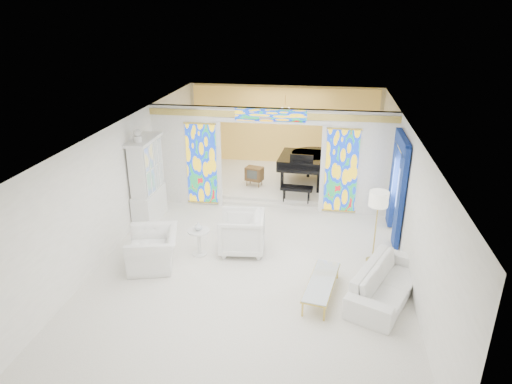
% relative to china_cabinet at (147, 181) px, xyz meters
% --- Properties ---
extents(floor, '(12.00, 12.00, 0.00)m').
position_rel_china_cabinet_xyz_m(floor, '(3.22, -0.60, -1.17)').
color(floor, white).
rests_on(floor, ground).
extents(ceiling, '(7.00, 12.00, 0.02)m').
position_rel_china_cabinet_xyz_m(ceiling, '(3.22, -0.60, 1.83)').
color(ceiling, silver).
rests_on(ceiling, wall_back).
extents(wall_back, '(7.00, 0.02, 3.00)m').
position_rel_china_cabinet_xyz_m(wall_back, '(3.22, 5.40, 0.33)').
color(wall_back, white).
rests_on(wall_back, floor).
extents(wall_front, '(7.00, 0.02, 3.00)m').
position_rel_china_cabinet_xyz_m(wall_front, '(3.22, -6.60, 0.33)').
color(wall_front, white).
rests_on(wall_front, floor).
extents(wall_left, '(0.02, 12.00, 3.00)m').
position_rel_china_cabinet_xyz_m(wall_left, '(-0.28, -0.60, 0.33)').
color(wall_left, white).
rests_on(wall_left, floor).
extents(wall_right, '(0.02, 12.00, 3.00)m').
position_rel_china_cabinet_xyz_m(wall_right, '(6.72, -0.60, 0.33)').
color(wall_right, white).
rests_on(wall_right, floor).
extents(partition_wall, '(7.00, 0.22, 3.00)m').
position_rel_china_cabinet_xyz_m(partition_wall, '(3.22, 1.40, 0.48)').
color(partition_wall, white).
rests_on(partition_wall, floor).
extents(stained_glass_left, '(0.90, 0.04, 2.40)m').
position_rel_china_cabinet_xyz_m(stained_glass_left, '(1.19, 1.29, 0.13)').
color(stained_glass_left, gold).
rests_on(stained_glass_left, partition_wall).
extents(stained_glass_right, '(0.90, 0.04, 2.40)m').
position_rel_china_cabinet_xyz_m(stained_glass_right, '(5.25, 1.29, 0.13)').
color(stained_glass_right, gold).
rests_on(stained_glass_right, partition_wall).
extents(stained_glass_transom, '(2.00, 0.04, 0.34)m').
position_rel_china_cabinet_xyz_m(stained_glass_transom, '(3.22, 1.29, 1.65)').
color(stained_glass_transom, gold).
rests_on(stained_glass_transom, partition_wall).
extents(alcove_platform, '(6.80, 3.80, 0.18)m').
position_rel_china_cabinet_xyz_m(alcove_platform, '(3.22, 3.50, -1.08)').
color(alcove_platform, white).
rests_on(alcove_platform, floor).
extents(gold_curtain_back, '(6.70, 0.10, 2.90)m').
position_rel_china_cabinet_xyz_m(gold_curtain_back, '(3.22, 5.28, 0.33)').
color(gold_curtain_back, '#FFD158').
rests_on(gold_curtain_back, wall_back).
extents(chandelier, '(0.48, 0.48, 0.30)m').
position_rel_china_cabinet_xyz_m(chandelier, '(3.42, 3.40, 1.38)').
color(chandelier, gold).
rests_on(chandelier, ceiling).
extents(blue_drapes, '(0.14, 1.85, 2.65)m').
position_rel_china_cabinet_xyz_m(blue_drapes, '(6.62, 0.10, 0.41)').
color(blue_drapes, navy).
rests_on(blue_drapes, wall_right).
extents(china_cabinet, '(0.56, 1.46, 2.72)m').
position_rel_china_cabinet_xyz_m(china_cabinet, '(0.00, 0.00, 0.00)').
color(china_cabinet, silver).
rests_on(china_cabinet, floor).
extents(armchair_left, '(1.42, 1.53, 0.83)m').
position_rel_china_cabinet_xyz_m(armchair_left, '(0.97, -2.30, -0.76)').
color(armchair_left, white).
rests_on(armchair_left, floor).
extents(armchair_right, '(1.20, 1.17, 1.00)m').
position_rel_china_cabinet_xyz_m(armchair_right, '(2.87, -1.32, -0.67)').
color(armchair_right, silver).
rests_on(armchair_right, floor).
extents(sofa, '(1.83, 2.58, 0.70)m').
position_rel_china_cabinet_xyz_m(sofa, '(6.17, -2.76, -0.82)').
color(sofa, silver).
rests_on(sofa, floor).
extents(side_table, '(0.60, 0.60, 0.66)m').
position_rel_china_cabinet_xyz_m(side_table, '(1.89, -1.67, -0.74)').
color(side_table, silver).
rests_on(side_table, floor).
extents(vase, '(0.26, 0.26, 0.21)m').
position_rel_china_cabinet_xyz_m(vase, '(1.89, -1.67, -0.40)').
color(vase, white).
rests_on(vase, side_table).
extents(coffee_table, '(0.79, 1.74, 0.37)m').
position_rel_china_cabinet_xyz_m(coffee_table, '(4.85, -2.95, -0.83)').
color(coffee_table, silver).
rests_on(coffee_table, floor).
extents(floor_lamp, '(0.51, 0.51, 1.78)m').
position_rel_china_cabinet_xyz_m(floor_lamp, '(6.02, -1.33, 0.35)').
color(floor_lamp, gold).
rests_on(floor_lamp, floor).
extents(grand_piano, '(1.94, 2.93, 1.16)m').
position_rel_china_cabinet_xyz_m(grand_piano, '(4.23, 3.22, -0.21)').
color(grand_piano, black).
rests_on(grand_piano, alcove_platform).
extents(tv_console, '(0.62, 0.49, 0.63)m').
position_rel_china_cabinet_xyz_m(tv_console, '(2.54, 2.65, -0.58)').
color(tv_console, brown).
rests_on(tv_console, alcove_platform).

